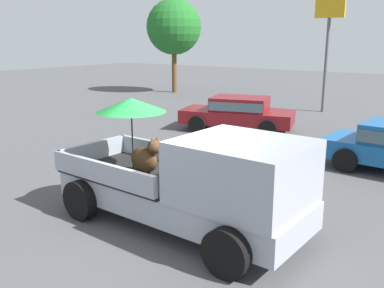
{
  "coord_description": "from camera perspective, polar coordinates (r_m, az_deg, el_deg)",
  "views": [
    {
      "loc": [
        4.67,
        -6.09,
        3.55
      ],
      "look_at": [
        -1.03,
        1.86,
        1.1
      ],
      "focal_mm": 39.75,
      "sensor_mm": 36.0,
      "label": 1
    }
  ],
  "objects": [
    {
      "name": "ground_plane",
      "position": [
        8.45,
        -1.71,
        -10.77
      ],
      "size": [
        80.0,
        80.0,
        0.0
      ],
      "primitive_type": "plane",
      "color": "#4C4C4F"
    },
    {
      "name": "pickup_truck_main",
      "position": [
        7.84,
        0.57,
        -4.99
      ],
      "size": [
        5.12,
        2.42,
        2.39
      ],
      "rotation": [
        0.0,
        0.0,
        -0.04
      ],
      "color": "black",
      "rests_on": "ground"
    },
    {
      "name": "parked_sedan_near",
      "position": [
        16.69,
        6.22,
        4.3
      ],
      "size": [
        4.62,
        2.91,
        1.33
      ],
      "rotation": [
        0.0,
        0.0,
        3.43
      ],
      "color": "black",
      "rests_on": "ground"
    },
    {
      "name": "motel_sign",
      "position": [
        21.75,
        17.81,
        13.97
      ],
      "size": [
        1.4,
        0.16,
        5.36
      ],
      "color": "#59595B",
      "rests_on": "ground"
    },
    {
      "name": "tree_by_lot",
      "position": [
        28.52,
        -2.45,
        15.4
      ],
      "size": [
        3.55,
        3.55,
        6.01
      ],
      "color": "brown",
      "rests_on": "ground"
    }
  ]
}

